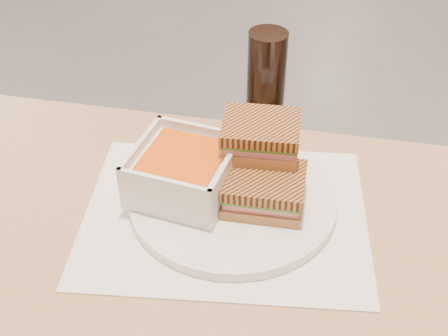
# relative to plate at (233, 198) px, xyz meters

# --- Properties ---
(tray_liner) EXTENTS (0.41, 0.33, 0.00)m
(tray_liner) POSITION_rel_plate_xyz_m (-0.01, -0.03, -0.01)
(tray_liner) COLOR white
(tray_liner) RESTS_ON main_table
(plate) EXTENTS (0.30, 0.30, 0.02)m
(plate) POSITION_rel_plate_xyz_m (0.00, 0.00, 0.00)
(plate) COLOR white
(plate) RESTS_ON tray_liner
(soup_bowl) EXTENTS (0.16, 0.16, 0.07)m
(soup_bowl) POSITION_rel_plate_xyz_m (-0.07, 0.00, 0.04)
(soup_bowl) COLOR white
(soup_bowl) RESTS_ON plate
(panini_lower) EXTENTS (0.11, 0.10, 0.05)m
(panini_lower) POSITION_rel_plate_xyz_m (0.04, -0.01, 0.03)
(panini_lower) COLOR #A16939
(panini_lower) RESTS_ON plate
(panini_upper) EXTENTS (0.11, 0.09, 0.05)m
(panini_upper) POSITION_rel_plate_xyz_m (0.03, 0.05, 0.08)
(panini_upper) COLOR #A16939
(panini_upper) RESTS_ON panini_lower
(cola_glass) EXTENTS (0.07, 0.07, 0.14)m
(cola_glass) POSITION_rel_plate_xyz_m (0.02, 0.26, 0.06)
(cola_glass) COLOR black
(cola_glass) RESTS_ON main_table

